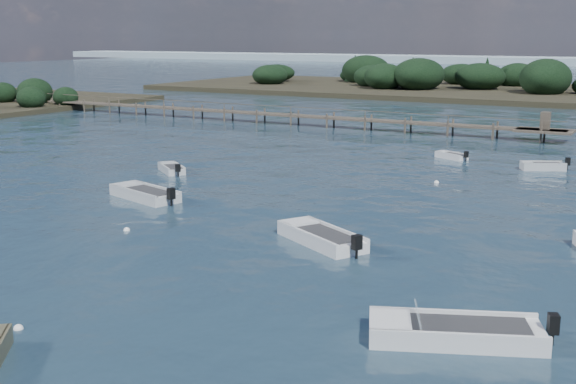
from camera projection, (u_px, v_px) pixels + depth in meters
The scene contains 13 objects.
ground at pixel (526, 125), 77.31m from camera, with size 400.00×400.00×0.00m, color #162835.
tender_far_white at pixel (451, 157), 56.14m from camera, with size 2.90×2.07×1.00m.
tender_far_grey_b at pixel (543, 168), 51.51m from camera, with size 3.35×2.41×1.15m.
dinghy_mid_white_a at pixel (455, 335), 22.68m from camera, with size 5.81×3.96×1.36m.
dinghy_mid_grey at pixel (145, 196), 42.43m from camera, with size 5.33×3.10×1.32m.
tender_far_grey at pixel (172, 170), 50.63m from camera, with size 3.14×2.78×1.08m.
dinghy_extra_a at pixel (321, 239), 33.33m from camera, with size 5.21×4.00×1.33m.
buoy_a at pixel (18, 329), 23.61m from camera, with size 0.32×0.32×0.32m, color white.
buoy_b at pixel (506, 335), 23.17m from camera, with size 0.32×0.32×0.32m, color white.
buoy_c at pixel (127, 230), 35.53m from camera, with size 0.32×0.32×0.32m, color white.
buoy_e at pixel (436, 183), 47.03m from camera, with size 0.32×0.32×0.32m, color white.
jetty at pixel (295, 116), 77.28m from camera, with size 64.50×3.20×3.40m.
distant_haze at pixel (370, 62), 265.20m from camera, with size 280.00×20.00×2.40m, color #8BA0AC.
Camera 1 is at (15.49, -19.70, 9.41)m, focal length 45.00 mm.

